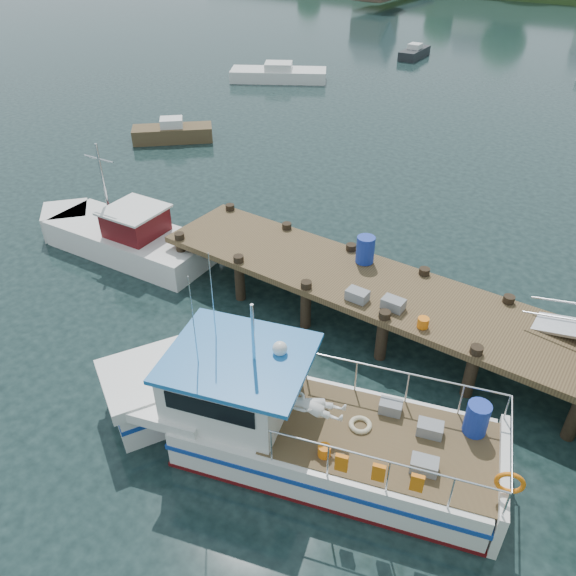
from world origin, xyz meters
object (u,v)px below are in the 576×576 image
Objects in this scene: moored_a at (279,74)px; moored_e at (414,52)px; work_boat at (122,235)px; lobster_boat at (284,420)px; moored_rowboat at (173,132)px.

moored_a reaches higher than moored_e.
moored_e is at bearing 92.91° from work_boat.
lobster_boat is 2.41× the size of moored_rowboat.
moored_rowboat is 25.92m from moored_e.
moored_a is 1.75× the size of moored_e.
work_boat is 1.89× the size of moored_e.
lobster_boat is 1.28× the size of work_boat.
lobster_boat is 21.52m from moored_rowboat.
moored_rowboat is (-6.76, 9.44, -0.18)m from work_boat.
lobster_boat is 10.80m from work_boat.
moored_rowboat is 13.62m from moored_a.
lobster_boat is 2.41× the size of moored_e.
work_boat is at bearing 141.59° from lobster_boat.
work_boat is 11.61m from moored_rowboat.
work_boat is at bearing -67.51° from moored_rowboat.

